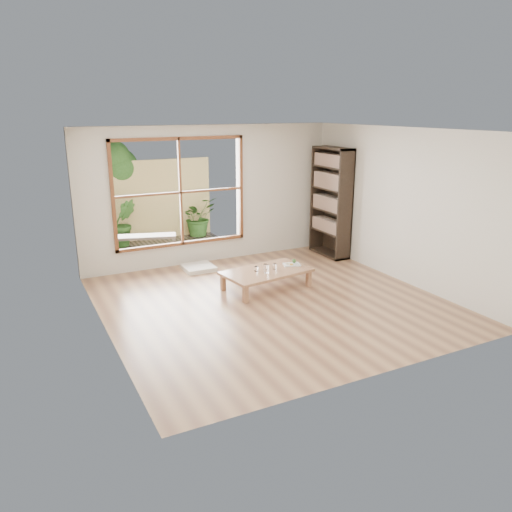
{
  "coord_description": "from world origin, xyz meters",
  "views": [
    {
      "loc": [
        -3.49,
        -6.36,
        2.91
      ],
      "look_at": [
        0.08,
        0.67,
        0.55
      ],
      "focal_mm": 35.0,
      "sensor_mm": 36.0,
      "label": 1
    }
  ],
  "objects": [
    {
      "name": "glass_short",
      "position": [
        0.24,
        0.64,
        0.35
      ],
      "size": [
        0.06,
        0.06,
        0.08
      ],
      "primitive_type": "cylinder",
      "color": "silver",
      "rests_on": "low_table"
    },
    {
      "name": "bamboo_fence",
      "position": [
        -0.6,
        4.56,
        0.9
      ],
      "size": [
        2.8,
        0.06,
        1.8
      ],
      "primitive_type": "cube",
      "color": "tan",
      "rests_on": "ground"
    },
    {
      "name": "deck",
      "position": [
        -0.6,
        3.56,
        0.0
      ],
      "size": [
        2.8,
        2.0,
        0.05
      ],
      "primitive_type": "cube",
      "color": "#3E352D",
      "rests_on": "ground"
    },
    {
      "name": "shrub_right",
      "position": [
        0.45,
        4.36,
        0.47
      ],
      "size": [
        0.97,
        0.9,
        0.89
      ],
      "primitive_type": "imported",
      "rotation": [
        0.0,
        0.0,
        0.3
      ],
      "color": "#315A21",
      "rests_on": "deck"
    },
    {
      "name": "floor_cushion",
      "position": [
        -0.45,
        2.0,
        0.04
      ],
      "size": [
        0.55,
        0.55,
        0.08
      ],
      "primitive_type": "cube",
      "rotation": [
        0.0,
        0.0,
        -0.0
      ],
      "color": "white",
      "rests_on": "ground"
    },
    {
      "name": "bookshelf",
      "position": [
        2.31,
        1.74,
        1.08
      ],
      "size": [
        0.35,
        0.97,
        2.17
      ],
      "primitive_type": "cube",
      "color": "#2E231A",
      "rests_on": "ground"
    },
    {
      "name": "shrub_left",
      "position": [
        -1.31,
        4.21,
        0.54
      ],
      "size": [
        0.56,
        0.45,
        1.03
      ],
      "primitive_type": "imported",
      "rotation": [
        0.0,
        0.0,
        0.0
      ],
      "color": "#315A21",
      "rests_on": "deck"
    },
    {
      "name": "low_table",
      "position": [
        0.21,
        0.56,
        0.28
      ],
      "size": [
        1.53,
        1.0,
        0.31
      ],
      "rotation": [
        0.0,
        0.0,
        0.15
      ],
      "color": "#AA7A52",
      "rests_on": "ground"
    },
    {
      "name": "garden_bench",
      "position": [
        -1.09,
        3.37,
        0.36
      ],
      "size": [
        1.31,
        0.71,
        0.4
      ],
      "rotation": [
        0.0,
        0.0,
        -0.29
      ],
      "color": "#2E231A",
      "rests_on": "deck"
    },
    {
      "name": "glass_tall",
      "position": [
        0.16,
        0.45,
        0.38
      ],
      "size": [
        0.07,
        0.07,
        0.14
      ],
      "primitive_type": "cylinder",
      "color": "silver",
      "rests_on": "low_table"
    },
    {
      "name": "glass_mid",
      "position": [
        0.37,
        0.56,
        0.36
      ],
      "size": [
        0.06,
        0.06,
        0.09
      ],
      "primitive_type": "cylinder",
      "color": "silver",
      "rests_on": "low_table"
    },
    {
      "name": "ground",
      "position": [
        0.0,
        0.0,
        0.0
      ],
      "size": [
        5.0,
        5.0,
        0.0
      ],
      "primitive_type": "plane",
      "color": "tan",
      "rests_on": "ground"
    },
    {
      "name": "food_tray",
      "position": [
        0.75,
        0.63,
        0.33
      ],
      "size": [
        0.33,
        0.27,
        0.09
      ],
      "rotation": [
        0.0,
        0.0,
        -0.3
      ],
      "color": "white",
      "rests_on": "low_table"
    },
    {
      "name": "garden_tree",
      "position": [
        -1.28,
        4.86,
        1.63
      ],
      "size": [
        1.04,
        0.85,
        2.22
      ],
      "color": "#4C3D2D",
      "rests_on": "ground"
    },
    {
      "name": "glass_small",
      "position": [
        0.05,
        0.6,
        0.35
      ],
      "size": [
        0.06,
        0.06,
        0.08
      ],
      "primitive_type": "cylinder",
      "color": "silver",
      "rests_on": "low_table"
    }
  ]
}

